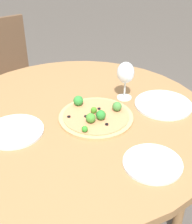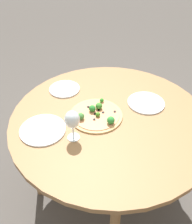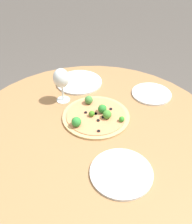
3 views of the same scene
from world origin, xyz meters
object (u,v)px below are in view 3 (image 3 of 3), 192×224
at_px(plate_far, 152,94).
at_px(plate_side, 121,173).
at_px(plate_near, 79,82).
at_px(pizza, 96,115).
at_px(wine_glass, 61,79).

distance_m(plate_far, plate_side, 0.54).
relative_size(plate_far, plate_side, 0.89).
bearing_deg(plate_near, pizza, -114.04).
height_order(wine_glass, plate_side, wine_glass).
bearing_deg(pizza, plate_near, 65.96).
distance_m(plate_near, plate_side, 0.65).
relative_size(plate_near, plate_far, 1.24).
bearing_deg(plate_far, pizza, 171.01).
bearing_deg(plate_side, plate_far, 27.30).
distance_m(pizza, plate_far, 0.35).
xyz_separation_m(plate_near, plate_side, (-0.27, -0.59, 0.00)).
bearing_deg(wine_glass, pizza, -80.72).
relative_size(pizza, plate_side, 1.35).
bearing_deg(wine_glass, plate_side, -101.69).
relative_size(wine_glass, plate_far, 0.87).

